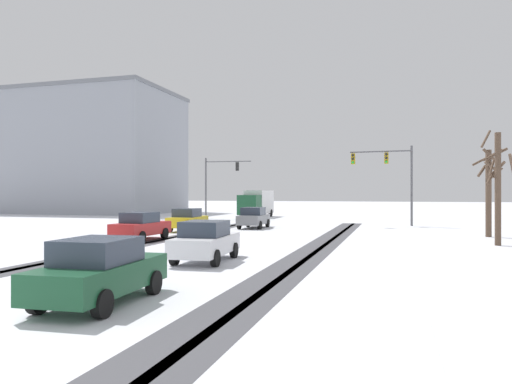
{
  "coord_description": "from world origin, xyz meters",
  "views": [
    {
      "loc": [
        9.12,
        -6.94,
        2.73
      ],
      "look_at": [
        0.0,
        24.37,
        2.8
      ],
      "focal_mm": 33.44,
      "sensor_mm": 36.0,
      "label": 1
    }
  ],
  "objects_px": {
    "car_dark_green_fifth": "(100,271)",
    "bare_tree_sidewalk_mid": "(498,184)",
    "car_grey_lead": "(254,218)",
    "box_truck_delivery": "(257,203)",
    "traffic_signal_far_left": "(218,178)",
    "car_yellow_cab_second": "(188,220)",
    "traffic_signal_near_right": "(390,170)",
    "car_red_third": "(141,226)",
    "bare_tree_sidewalk_far": "(489,187)",
    "office_building_far_left_block": "(80,153)",
    "car_white_fourth": "(206,241)"
  },
  "relations": [
    {
      "from": "traffic_signal_far_left",
      "to": "car_red_third",
      "type": "xyz_separation_m",
      "value": [
        4.07,
        -23.23,
        -3.55
      ]
    },
    {
      "from": "car_grey_lead",
      "to": "car_dark_green_fifth",
      "type": "xyz_separation_m",
      "value": [
        3.58,
        -25.36,
        0.0
      ]
    },
    {
      "from": "car_yellow_cab_second",
      "to": "bare_tree_sidewalk_mid",
      "type": "relative_size",
      "value": 0.68
    },
    {
      "from": "car_red_third",
      "to": "bare_tree_sidewalk_far",
      "type": "height_order",
      "value": "bare_tree_sidewalk_far"
    },
    {
      "from": "car_grey_lead",
      "to": "car_white_fourth",
      "type": "distance_m",
      "value": 18.2
    },
    {
      "from": "car_dark_green_fifth",
      "to": "office_building_far_left_block",
      "type": "height_order",
      "value": "office_building_far_left_block"
    },
    {
      "from": "traffic_signal_far_left",
      "to": "car_grey_lead",
      "type": "bearing_deg",
      "value": -58.12
    },
    {
      "from": "traffic_signal_near_right",
      "to": "office_building_far_left_block",
      "type": "distance_m",
      "value": 46.43
    },
    {
      "from": "car_red_third",
      "to": "car_white_fourth",
      "type": "bearing_deg",
      "value": -45.34
    },
    {
      "from": "car_white_fourth",
      "to": "bare_tree_sidewalk_far",
      "type": "height_order",
      "value": "bare_tree_sidewalk_far"
    },
    {
      "from": "car_grey_lead",
      "to": "car_red_third",
      "type": "bearing_deg",
      "value": -108.12
    },
    {
      "from": "car_white_fourth",
      "to": "bare_tree_sidewalk_far",
      "type": "bearing_deg",
      "value": 49.05
    },
    {
      "from": "car_grey_lead",
      "to": "bare_tree_sidewalk_mid",
      "type": "bearing_deg",
      "value": -27.7
    },
    {
      "from": "traffic_signal_far_left",
      "to": "bare_tree_sidewalk_far",
      "type": "distance_m",
      "value": 28.38
    },
    {
      "from": "box_truck_delivery",
      "to": "office_building_far_left_block",
      "type": "distance_m",
      "value": 29.72
    },
    {
      "from": "car_grey_lead",
      "to": "car_dark_green_fifth",
      "type": "relative_size",
      "value": 0.99
    },
    {
      "from": "car_grey_lead",
      "to": "car_red_third",
      "type": "distance_m",
      "value": 11.5
    },
    {
      "from": "car_white_fourth",
      "to": "bare_tree_sidewalk_mid",
      "type": "distance_m",
      "value": 15.89
    },
    {
      "from": "car_yellow_cab_second",
      "to": "office_building_far_left_block",
      "type": "xyz_separation_m",
      "value": [
        -28.62,
        26.31,
        7.58
      ]
    },
    {
      "from": "car_yellow_cab_second",
      "to": "traffic_signal_far_left",
      "type": "bearing_deg",
      "value": 103.33
    },
    {
      "from": "bare_tree_sidewalk_mid",
      "to": "car_yellow_cab_second",
      "type": "bearing_deg",
      "value": 167.62
    },
    {
      "from": "office_building_far_left_block",
      "to": "car_white_fourth",
      "type": "bearing_deg",
      "value": -48.4
    },
    {
      "from": "traffic_signal_far_left",
      "to": "bare_tree_sidewalk_far",
      "type": "height_order",
      "value": "traffic_signal_far_left"
    },
    {
      "from": "traffic_signal_near_right",
      "to": "box_truck_delivery",
      "type": "bearing_deg",
      "value": 141.94
    },
    {
      "from": "bare_tree_sidewalk_far",
      "to": "car_yellow_cab_second",
      "type": "bearing_deg",
      "value": -177.36
    },
    {
      "from": "car_dark_green_fifth",
      "to": "bare_tree_sidewalk_mid",
      "type": "bearing_deg",
      "value": 54.67
    },
    {
      "from": "car_grey_lead",
      "to": "office_building_far_left_block",
      "type": "distance_m",
      "value": 40.09
    },
    {
      "from": "car_yellow_cab_second",
      "to": "bare_tree_sidewalk_mid",
      "type": "height_order",
      "value": "bare_tree_sidewalk_mid"
    },
    {
      "from": "box_truck_delivery",
      "to": "office_building_far_left_block",
      "type": "xyz_separation_m",
      "value": [
        -28.14,
        6.74,
        6.76
      ]
    },
    {
      "from": "car_red_third",
      "to": "car_dark_green_fifth",
      "type": "xyz_separation_m",
      "value": [
        7.15,
        -14.43,
        0.0
      ]
    },
    {
      "from": "car_grey_lead",
      "to": "office_building_far_left_block",
      "type": "xyz_separation_m",
      "value": [
        -32.42,
        22.34,
        7.58
      ]
    },
    {
      "from": "box_truck_delivery",
      "to": "traffic_signal_near_right",
      "type": "bearing_deg",
      "value": -38.06
    },
    {
      "from": "traffic_signal_near_right",
      "to": "car_grey_lead",
      "type": "distance_m",
      "value": 11.68
    },
    {
      "from": "traffic_signal_near_right",
      "to": "car_dark_green_fifth",
      "type": "bearing_deg",
      "value": -102.57
    },
    {
      "from": "car_yellow_cab_second",
      "to": "car_dark_green_fifth",
      "type": "xyz_separation_m",
      "value": [
        7.37,
        -21.39,
        0.0
      ]
    },
    {
      "from": "car_white_fourth",
      "to": "office_building_far_left_block",
      "type": "xyz_separation_m",
      "value": [
        -35.73,
        40.23,
        7.58
      ]
    },
    {
      "from": "bare_tree_sidewalk_mid",
      "to": "box_truck_delivery",
      "type": "bearing_deg",
      "value": 129.97
    },
    {
      "from": "bare_tree_sidewalk_far",
      "to": "car_grey_lead",
      "type": "bearing_deg",
      "value": 169.35
    },
    {
      "from": "traffic_signal_near_right",
      "to": "car_dark_green_fifth",
      "type": "xyz_separation_m",
      "value": [
        -6.61,
        -29.64,
        -3.78
      ]
    },
    {
      "from": "office_building_far_left_block",
      "to": "traffic_signal_near_right",
      "type": "bearing_deg",
      "value": -22.98
    },
    {
      "from": "traffic_signal_near_right",
      "to": "car_red_third",
      "type": "distance_m",
      "value": 20.85
    },
    {
      "from": "traffic_signal_far_left",
      "to": "car_dark_green_fifth",
      "type": "distance_m",
      "value": 39.46
    },
    {
      "from": "car_grey_lead",
      "to": "car_yellow_cab_second",
      "type": "bearing_deg",
      "value": -133.7
    },
    {
      "from": "car_yellow_cab_second",
      "to": "car_dark_green_fifth",
      "type": "relative_size",
      "value": 1.0
    },
    {
      "from": "traffic_signal_near_right",
      "to": "bare_tree_sidewalk_mid",
      "type": "height_order",
      "value": "traffic_signal_near_right"
    },
    {
      "from": "bare_tree_sidewalk_far",
      "to": "office_building_far_left_block",
      "type": "xyz_separation_m",
      "value": [
        -48.62,
        25.38,
        5.27
      ]
    },
    {
      "from": "traffic_signal_far_left",
      "to": "office_building_far_left_block",
      "type": "bearing_deg",
      "value": 157.94
    },
    {
      "from": "traffic_signal_near_right",
      "to": "bare_tree_sidewalk_far",
      "type": "distance_m",
      "value": 9.59
    },
    {
      "from": "car_grey_lead",
      "to": "bare_tree_sidewalk_mid",
      "type": "xyz_separation_m",
      "value": [
        15.71,
        -8.25,
        2.38
      ]
    },
    {
      "from": "traffic_signal_far_left",
      "to": "car_yellow_cab_second",
      "type": "bearing_deg",
      "value": -76.67
    }
  ]
}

